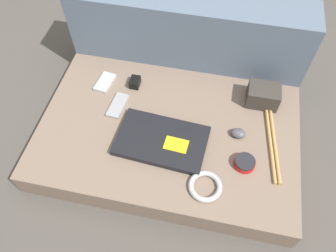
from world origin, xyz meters
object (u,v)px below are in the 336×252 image
(computer_mouse, at_px, (238,133))
(charger_brick, at_px, (135,82))
(camera_pouch, at_px, (263,95))
(phone_black, at_px, (118,105))
(speaker_puck, at_px, (245,163))
(laptop, at_px, (162,141))
(phone_silver, at_px, (105,82))

(computer_mouse, relative_size, charger_brick, 1.08)
(camera_pouch, bearing_deg, phone_black, -165.74)
(speaker_puck, distance_m, camera_pouch, 0.32)
(laptop, bearing_deg, phone_silver, 145.38)
(speaker_puck, distance_m, phone_silver, 0.70)
(laptop, bearing_deg, speaker_puck, -1.94)
(computer_mouse, distance_m, phone_silver, 0.62)
(phone_black, bearing_deg, computer_mouse, 0.76)
(laptop, distance_m, phone_silver, 0.40)
(phone_silver, relative_size, camera_pouch, 0.91)
(computer_mouse, xyz_separation_m, phone_black, (-0.51, 0.04, -0.01))
(charger_brick, bearing_deg, computer_mouse, -20.25)
(charger_brick, bearing_deg, phone_silver, -172.15)
(laptop, height_order, speaker_puck, speaker_puck)
(speaker_puck, bearing_deg, laptop, 174.30)
(phone_black, bearing_deg, speaker_puck, -11.77)
(computer_mouse, bearing_deg, camera_pouch, 71.96)
(speaker_puck, relative_size, charger_brick, 1.39)
(camera_pouch, bearing_deg, laptop, -142.18)
(laptop, height_order, phone_black, laptop)
(camera_pouch, bearing_deg, phone_silver, -176.84)
(laptop, relative_size, camera_pouch, 2.75)
(speaker_puck, bearing_deg, phone_black, 162.76)
(laptop, height_order, camera_pouch, camera_pouch)
(computer_mouse, distance_m, phone_black, 0.51)
(computer_mouse, height_order, charger_brick, charger_brick)
(computer_mouse, distance_m, speaker_puck, 0.13)
(computer_mouse, relative_size, phone_black, 0.46)
(speaker_puck, bearing_deg, charger_brick, 149.23)
(camera_pouch, xyz_separation_m, charger_brick, (-0.55, -0.02, -0.02))
(speaker_puck, bearing_deg, computer_mouse, 105.35)
(laptop, distance_m, speaker_puck, 0.32)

